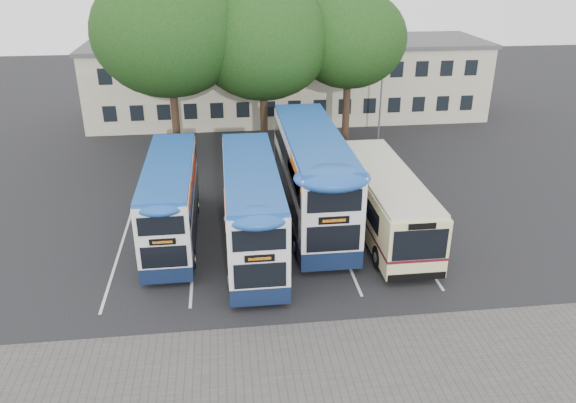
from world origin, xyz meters
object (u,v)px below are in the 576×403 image
Objects in this scene: bus_dd_mid at (252,205)px; bus_single at (384,197)px; tree_mid at (263,41)px; tree_left at (168,32)px; bus_dd_left at (171,197)px; lamp_post at (383,70)px; tree_right at (349,39)px; bus_dd_right at (312,173)px.

bus_single is at bearing 11.26° from bus_dd_mid.
bus_dd_mid is (-1.66, -13.41, -5.32)m from tree_mid.
tree_left is 1.08× the size of tree_mid.
tree_mid is 1.08× the size of bus_single.
lamp_post is at bearing 44.96° from bus_dd_left.
tree_mid reaches higher than tree_right.
tree_right reaches higher than lamp_post.
tree_mid is at bearing 65.03° from bus_dd_left.
bus_dd_right reaches higher than bus_dd_mid.
bus_dd_mid is (-7.44, -13.98, -5.26)m from tree_right.
bus_dd_left is (-5.44, -11.69, -5.49)m from tree_mid.
lamp_post is 19.28m from bus_dd_mid.
tree_right reaches higher than bus_dd_left.
tree_left is 17.19m from bus_single.
lamp_post is 0.96× the size of bus_dd_left.
tree_left is 11.71m from tree_right.
tree_right is (5.78, 0.57, -0.07)m from tree_mid.
tree_right is (-3.02, -1.98, 2.50)m from lamp_post.
tree_left reaches higher than lamp_post.
lamp_post is at bearing 61.17° from bus_dd_right.
bus_dd_mid is (3.78, -1.72, 0.17)m from bus_dd_left.
bus_single is (10.86, -11.58, -6.59)m from tree_left.
lamp_post is at bearing 75.42° from bus_single.
bus_dd_right reaches higher than bus_dd_left.
bus_dd_mid reaches higher than bus_single.
tree_mid is (-8.81, -2.54, 2.56)m from lamp_post.
tree_mid is at bearing -163.89° from lamp_post.
tree_right is at bearing 5.24° from tree_left.
lamp_post reaches higher than bus_single.
tree_left is 1.08× the size of bus_dd_right.
tree_right is 16.69m from bus_dd_mid.
bus_dd_left is at bearing -135.04° from lamp_post.
tree_left is at bearing -168.27° from lamp_post.
tree_left is 12.80m from bus_dd_left.
bus_dd_left is (0.41, -11.19, -6.22)m from tree_left.
lamp_post is 0.73× the size of tree_left.
lamp_post is 4.39m from tree_right.
tree_right is at bearing -146.80° from lamp_post.
tree_right reaches higher than bus_dd_mid.
bus_dd_right is at bearing 9.27° from bus_dd_left.
bus_dd_mid reaches higher than bus_dd_left.
lamp_post is at bearing 11.73° from tree_left.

